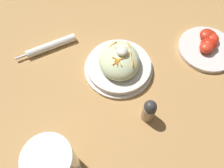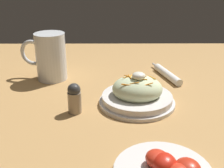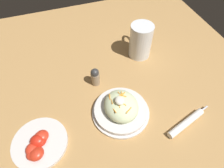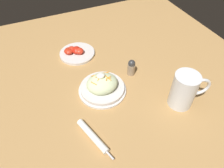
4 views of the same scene
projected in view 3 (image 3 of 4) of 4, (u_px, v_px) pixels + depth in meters
The scene contains 6 objects.
ground_plane at pixel (100, 99), 0.78m from camera, with size 1.43×1.43×0.00m, color #B2844C.
salad_plate at pixel (121, 108), 0.71m from camera, with size 0.21×0.21×0.10m.
beer_mug at pixel (140, 42), 0.89m from camera, with size 0.16×0.10×0.16m.
napkin_roll at pixel (186, 123), 0.70m from camera, with size 0.07×0.20×0.02m.
tomato_plate at pixel (39, 144), 0.65m from camera, with size 0.19×0.19×0.05m.
salt_shaker at pixel (95, 77), 0.80m from camera, with size 0.04×0.04×0.08m.
Camera 3 is at (0.43, -0.10, 0.64)m, focal length 31.61 mm.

